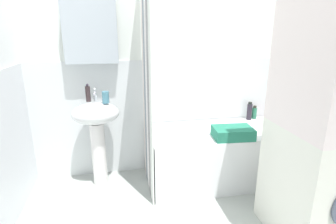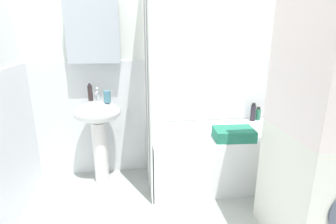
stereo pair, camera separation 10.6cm
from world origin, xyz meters
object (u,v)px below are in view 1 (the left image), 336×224
Objects in this scene: shampoo_bottle at (267,111)px; sink at (97,126)px; towel_folded at (233,133)px; conditioner_bottle at (254,113)px; washer_dryer_stack at (327,129)px; bathtub at (220,155)px; lotion_bottle at (249,111)px; soap_dispenser at (88,94)px; toothbrush_cup at (106,97)px.

sink is at bearing -177.00° from shampoo_bottle.
conditioner_bottle is at bearing 46.22° from towel_folded.
towel_folded is at bearing -133.78° from conditioner_bottle.
conditioner_bottle is (-0.13, 0.04, -0.03)m from shampoo_bottle.
bathtub is at bearing 112.65° from washer_dryer_stack.
conditioner_bottle is at bearing 16.88° from lotion_bottle.
washer_dryer_stack is at bearing -33.25° from sink.
towel_folded is at bearing -130.35° from lotion_bottle.
towel_folded is (-0.47, -0.49, -0.02)m from conditioner_bottle.
soap_dispenser reaches higher than lotion_bottle.
lotion_bottle is (1.52, 0.13, -0.26)m from toothbrush_cup.
soap_dispenser is at bearing -178.06° from conditioner_bottle.
towel_folded is at bearing -16.09° from sink.
sink reaches higher than shampoo_bottle.
bathtub is 0.66m from conditioner_bottle.
shampoo_bottle is at bearing -5.47° from lotion_bottle.
soap_dispenser is 0.10× the size of washer_dryer_stack.
shampoo_bottle is 0.75m from towel_folded.
conditioner_bottle is (1.59, 0.15, -0.29)m from toothbrush_cup.
sink is 7.67× the size of toothbrush_cup.
sink is 5.73× the size of conditioner_bottle.
shampoo_bottle is (1.72, 0.11, -0.26)m from toothbrush_cup.
washer_dryer_stack reaches higher than toothbrush_cup.
washer_dryer_stack is at bearing -102.23° from shampoo_bottle.
shampoo_bottle reaches higher than lotion_bottle.
towel_folded is (1.12, -0.34, -0.30)m from toothbrush_cup.
shampoo_bottle is (1.88, 0.02, -0.28)m from soap_dispenser.
lotion_bottle is 0.62m from towel_folded.
sink is 4.08× the size of shampoo_bottle.
soap_dispenser reaches higher than sink.
washer_dryer_stack is (1.48, -1.02, -0.04)m from toothbrush_cup.
sink is 0.49× the size of washer_dryer_stack.
shampoo_bottle is at bearing 3.60° from toothbrush_cup.
conditioner_bottle is 1.20m from washer_dryer_stack.
washer_dryer_stack is (-0.05, -1.15, 0.22)m from lotion_bottle.
bathtub is 4.06× the size of towel_folded.
sink reaches higher than conditioner_bottle.
bathtub is (1.27, -0.22, -0.64)m from soap_dispenser.
washer_dryer_stack is (0.37, -0.89, 0.58)m from bathtub.
shampoo_bottle reaches higher than towel_folded.
shampoo_bottle is at bearing 20.94° from bathtub.
conditioner_bottle reaches higher than bathtub.
shampoo_bottle is (1.82, 0.10, 0.02)m from sink.
toothbrush_cup is at bearing -7.30° from sink.
shampoo_bottle is 0.58× the size of towel_folded.
soap_dispenser is 1.98m from washer_dryer_stack.
sink is at bearing -51.20° from soap_dispenser.
lotion_bottle is (-0.20, 0.02, -0.00)m from shampoo_bottle.
conditioner_bottle is 0.68m from towel_folded.
washer_dryer_stack reaches higher than conditioner_bottle.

